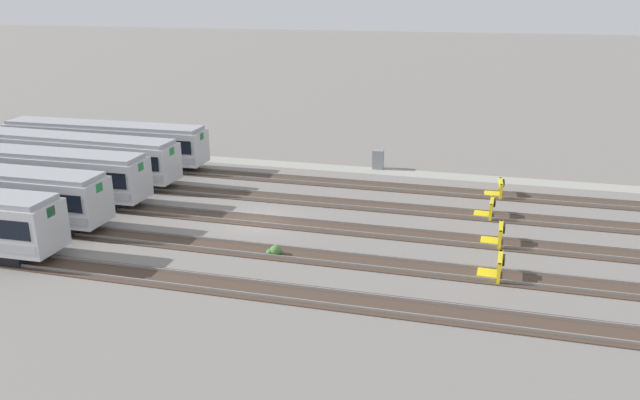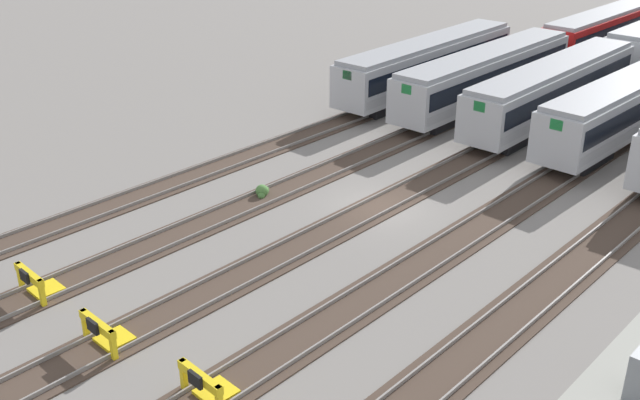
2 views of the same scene
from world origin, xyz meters
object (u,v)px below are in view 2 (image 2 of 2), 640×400
subway_car_back_row_leftmost (606,30)px  weed_clump (262,191)px  subway_car_back_row_rightmost (553,89)px  bumper_stop_near_inner_track (208,386)px  subway_car_front_row_centre (428,63)px  subway_car_back_row_centre (486,75)px  bumper_stop_far_inner_track (37,284)px  bumper_stop_middle_track (105,333)px  subway_car_front_row_leftmost (628,105)px

subway_car_back_row_leftmost → weed_clump: size_ratio=19.59×
subway_car_back_row_rightmost → bumper_stop_near_inner_track: bearing=-171.5°
subway_car_front_row_centre → weed_clump: size_ratio=19.63×
subway_car_back_row_centre → bumper_stop_far_inner_track: size_ratio=8.97×
subway_car_back_row_rightmost → bumper_stop_near_inner_track: subway_car_back_row_rightmost is taller
subway_car_front_row_centre → subway_car_back_row_rightmost: 9.42m
bumper_stop_near_inner_track → subway_car_back_row_leftmost: bearing=10.6°
bumper_stop_middle_track → weed_clump: (12.19, 5.06, -0.27)m
subway_car_front_row_centre → subway_car_back_row_centre: (0.00, -4.62, 0.00)m
subway_car_back_row_centre → bumper_stop_middle_track: 32.81m
subway_car_front_row_leftmost → bumper_stop_far_inner_track: size_ratio=8.99×
subway_car_back_row_leftmost → subway_car_back_row_rightmost: (-18.92, -4.75, 0.00)m
subway_car_back_row_leftmost → subway_car_back_row_centre: size_ratio=1.00×
subway_car_front_row_centre → bumper_stop_far_inner_track: size_ratio=8.99×
subway_car_back_row_centre → bumper_stop_far_inner_track: (-32.34, -0.07, -1.53)m
subway_car_back_row_centre → subway_car_front_row_leftmost: bearing=-90.0°
subway_car_back_row_leftmost → bumper_stop_near_inner_track: bearing=-169.4°
subway_car_back_row_leftmost → weed_clump: subway_car_back_row_leftmost is taller
subway_car_front_row_leftmost → bumper_stop_middle_track: (-32.42, 4.73, -1.53)m
subway_car_back_row_leftmost → subway_car_back_row_centre: bearing=179.9°
subway_car_front_row_leftmost → subway_car_back_row_centre: same height
subway_car_back_row_centre → bumper_stop_far_inner_track: 32.37m
bumper_stop_near_inner_track → bumper_stop_middle_track: same height
weed_clump → subway_car_front_row_centre: bearing=12.2°
subway_car_back_row_leftmost → subway_car_front_row_centre: bearing=166.1°
subway_car_front_row_leftmost → subway_car_back_row_leftmost: 21.16m
subway_car_back_row_centre → bumper_stop_far_inner_track: bearing=-179.9°
subway_car_front_row_centre → bumper_stop_far_inner_track: 32.71m
subway_car_front_row_centre → bumper_stop_near_inner_track: bearing=-156.1°
subway_car_front_row_leftmost → weed_clump: 22.55m
subway_car_front_row_centre → bumper_stop_middle_track: 33.80m
bumper_stop_near_inner_track → bumper_stop_far_inner_track: 9.48m
subway_car_back_row_rightmost → weed_clump: (-20.23, 5.06, -1.80)m
subway_car_front_row_leftmost → bumper_stop_near_inner_track: size_ratio=8.99×
subway_car_back_row_leftmost → bumper_stop_near_inner_track: 51.71m
weed_clump → subway_car_back_row_rightmost: bearing=-14.0°
subway_car_front_row_leftmost → subway_car_back_row_rightmost: 4.73m
subway_car_front_row_leftmost → subway_car_front_row_centre: same height
subway_car_back_row_centre → subway_car_back_row_rightmost: 4.79m
subway_car_front_row_leftmost → bumper_stop_middle_track: 32.80m
weed_clump → subway_car_front_row_leftmost: bearing=-25.8°
subway_car_back_row_centre → bumper_stop_near_inner_track: size_ratio=8.97×
subway_car_back_row_rightmost → subway_car_back_row_leftmost: bearing=14.1°
bumper_stop_near_inner_track → bumper_stop_far_inner_track: size_ratio=1.00×
subway_car_front_row_leftmost → bumper_stop_far_inner_track: subway_car_front_row_leftmost is taller
subway_car_back_row_rightmost → bumper_stop_middle_track: subway_car_back_row_rightmost is taller
subway_car_front_row_leftmost → subway_car_back_row_leftmost: size_ratio=1.00×
bumper_stop_near_inner_track → subway_car_front_row_leftmost: bearing=0.0°
subway_car_back_row_centre → subway_car_back_row_rightmost: same height
bumper_stop_far_inner_track → weed_clump: (12.10, 0.33, -0.27)m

